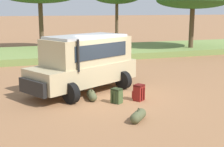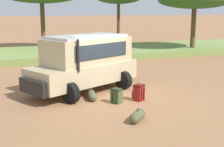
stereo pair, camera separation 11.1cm
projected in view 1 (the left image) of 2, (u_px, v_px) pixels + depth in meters
name	position (u px, v px, depth m)	size (l,w,h in m)	color
ground_plane	(111.00, 96.00, 12.90)	(320.00, 320.00, 0.00)	#936642
grass_bank	(61.00, 53.00, 23.93)	(120.00, 7.00, 0.44)	olive
safari_vehicle	(85.00, 62.00, 13.48)	(5.33, 3.97, 2.44)	tan
backpack_beside_front_wheel	(139.00, 93.00, 12.25)	(0.51, 0.52, 0.64)	maroon
backpack_cluster_center	(117.00, 96.00, 11.93)	(0.49, 0.48, 0.57)	#42562D
duffel_bag_low_black_case	(138.00, 116.00, 10.02)	(0.73, 0.75, 0.44)	#4C5133
duffel_bag_soft_canvas	(92.00, 95.00, 12.41)	(0.40, 0.93, 0.43)	#4C5133
acacia_tree_right_mid	(193.00, 1.00, 24.81)	(5.91, 5.51, 4.89)	brown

